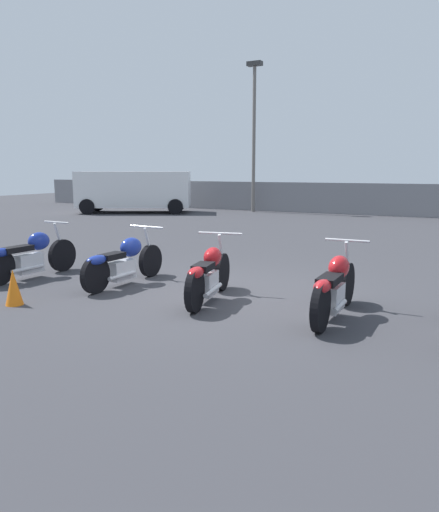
# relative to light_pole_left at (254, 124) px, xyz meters

# --- Properties ---
(ground_plane) EXTENTS (60.00, 60.00, 0.00)m
(ground_plane) POSITION_rel_light_pole_left_xyz_m (6.26, -15.19, -4.15)
(ground_plane) COLOR #38383D
(fence_back) EXTENTS (40.00, 0.04, 1.42)m
(fence_back) POSITION_rel_light_pole_left_xyz_m (6.26, 0.58, -3.44)
(fence_back) COLOR gray
(fence_back) RESTS_ON ground_plane
(light_pole_left) EXTENTS (0.70, 0.35, 6.97)m
(light_pole_left) POSITION_rel_light_pole_left_xyz_m (0.00, 0.00, 0.00)
(light_pole_left) COLOR slate
(light_pole_left) RESTS_ON ground_plane
(motorcycle_slot_0) EXTENTS (0.66, 2.11, 1.01)m
(motorcycle_slot_0) POSITION_rel_light_pole_left_xyz_m (2.53, -15.82, -3.72)
(motorcycle_slot_0) COLOR black
(motorcycle_slot_0) RESTS_ON ground_plane
(motorcycle_slot_1) EXTENTS (0.75, 2.11, 0.98)m
(motorcycle_slot_1) POSITION_rel_light_pole_left_xyz_m (4.40, -15.44, -3.73)
(motorcycle_slot_1) COLOR black
(motorcycle_slot_1) RESTS_ON ground_plane
(motorcycle_slot_2) EXTENTS (0.75, 1.99, 1.00)m
(motorcycle_slot_2) POSITION_rel_light_pole_left_xyz_m (6.26, -15.71, -3.73)
(motorcycle_slot_2) COLOR black
(motorcycle_slot_2) RESTS_ON ground_plane
(motorcycle_slot_3) EXTENTS (0.64, 2.07, 1.01)m
(motorcycle_slot_3) POSITION_rel_light_pole_left_xyz_m (8.21, -15.70, -3.72)
(motorcycle_slot_3) COLOR black
(motorcycle_slot_3) RESTS_ON ground_plane
(parked_van) EXTENTS (5.57, 4.29, 1.93)m
(parked_van) POSITION_rel_light_pole_left_xyz_m (-4.75, -3.12, -3.06)
(parked_van) COLOR white
(parked_van) RESTS_ON ground_plane
(traffic_cone_near) EXTENTS (0.26, 0.26, 0.55)m
(traffic_cone_near) POSITION_rel_light_pole_left_xyz_m (3.79, -17.27, -3.88)
(traffic_cone_near) COLOR orange
(traffic_cone_near) RESTS_ON ground_plane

